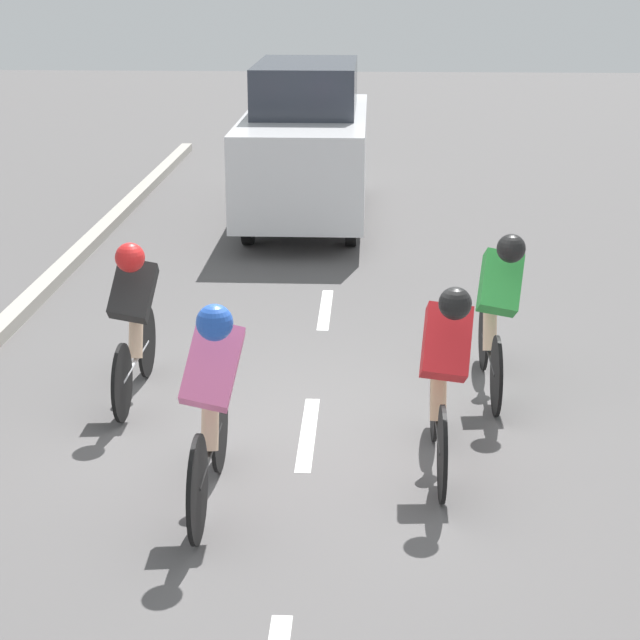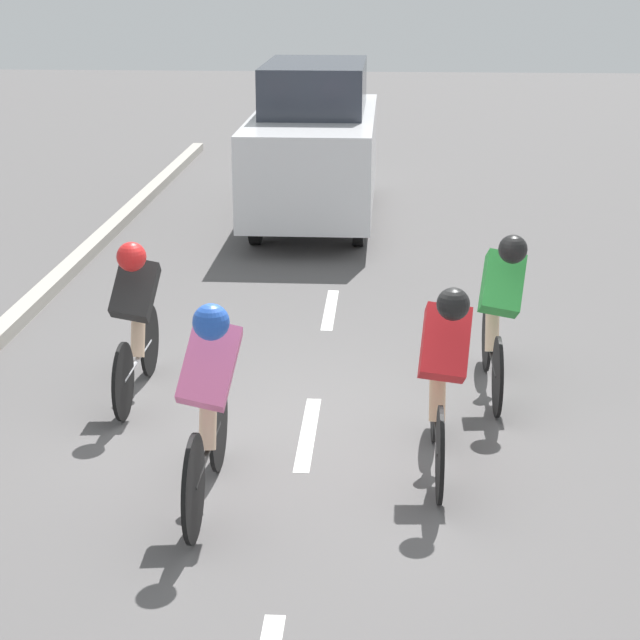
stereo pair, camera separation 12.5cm
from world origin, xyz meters
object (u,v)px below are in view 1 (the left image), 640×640
at_px(cyclist_black, 134,314).
at_px(cyclist_red, 444,372).
at_px(cyclist_pink, 211,398).
at_px(cyclist_green, 497,307).
at_px(support_car, 306,143).

height_order(cyclist_black, cyclist_red, cyclist_red).
bearing_deg(cyclist_pink, cyclist_red, -158.57).
bearing_deg(cyclist_green, cyclist_black, 5.65).
relative_size(cyclist_red, support_car, 0.37).
relative_size(cyclist_green, cyclist_red, 1.01).
xyz_separation_m(cyclist_pink, cyclist_red, (-1.57, -0.62, -0.03)).
height_order(cyclist_red, support_car, support_car).
relative_size(cyclist_pink, cyclist_red, 1.03).
bearing_deg(cyclist_pink, cyclist_black, -63.52).
distance_m(cyclist_green, cyclist_red, 1.62).
bearing_deg(cyclist_pink, cyclist_green, -134.61).
distance_m(cyclist_black, cyclist_red, 2.78).
relative_size(cyclist_pink, support_car, 0.38).
height_order(cyclist_pink, cyclist_green, cyclist_pink).
bearing_deg(cyclist_green, support_car, -72.89).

